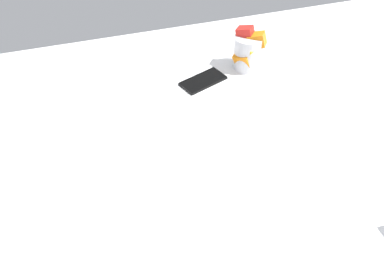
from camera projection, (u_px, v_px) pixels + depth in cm
name	position (u px, v px, depth cm)	size (l,w,h in cm)	color
bed_mattress	(229.00, 189.00, 128.87)	(180.00, 140.00, 18.00)	white
snack_cup	(248.00, 51.00, 151.32)	(11.37, 9.70, 14.08)	silver
cell_phone	(203.00, 81.00, 149.06)	(6.80, 14.00, 0.80)	black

